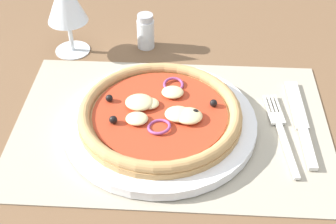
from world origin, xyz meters
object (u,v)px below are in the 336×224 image
wine_glass (65,1)px  pepper_shaker (146,31)px  pizza (160,113)px  plate (160,123)px  fork (280,129)px  knife (301,121)px

wine_glass → pepper_shaker: 15.36cm
pizza → wine_glass: (-17.80, 20.44, 7.21)cm
plate → fork: bearing=0.7°
pizza → fork: 18.32cm
knife → wine_glass: 44.35cm
plate → pepper_shaker: size_ratio=4.35×
pizza → knife: size_ratio=1.23×
knife → pepper_shaker: (-25.78, 20.44, 2.60)cm
knife → plate: bearing=94.7°
fork → knife: bearing=-64.9°
wine_glass → pizza: bearing=-49.0°
pizza → knife: pizza is taller
pizza → wine_glass: bearing=131.0°
fork → knife: (3.34, 2.04, 0.03)cm
plate → knife: (21.52, 2.27, -0.49)cm
pizza → fork: pizza is taller
plate → fork: (18.19, 0.23, -0.52)cm
plate → pizza: size_ratio=1.19×
pizza → wine_glass: wine_glass is taller
pizza → plate: bearing=-130.1°
plate → pepper_shaker: 23.20cm
fork → plate: bearing=84.4°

